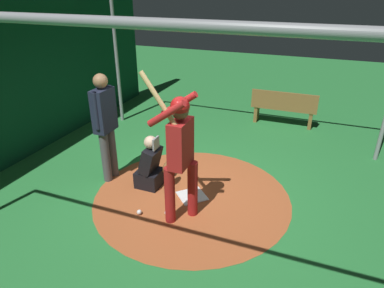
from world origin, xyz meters
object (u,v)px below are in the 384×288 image
home_plate (192,196)px  umpire (105,122)px  catcher (151,167)px  baseball_2 (188,161)px  batter (180,148)px  baseball_0 (139,212)px  bench (284,108)px  baseball_1 (167,213)px

home_plate → umpire: (-1.57, 0.04, 1.05)m
catcher → baseball_2: (0.28, 0.96, -0.32)m
baseball_2 → batter: bearing=-71.6°
catcher → baseball_2: 1.04m
catcher → baseball_0: bearing=-76.3°
bench → batter: bearing=-101.6°
baseball_0 → baseball_2: (0.08, 1.75, 0.00)m
baseball_2 → catcher: bearing=-106.2°
catcher → home_plate: bearing=-4.7°
baseball_0 → baseball_1: (0.39, 0.14, 0.00)m
home_plate → baseball_1: bearing=-105.9°
catcher → baseball_1: size_ratio=12.60×
baseball_0 → catcher: bearing=103.7°
batter → baseball_2: batter is taller
catcher → bench: catcher is taller
batter → baseball_2: (-0.52, 1.57, -1.10)m
batter → baseball_0: bearing=-163.9°
home_plate → umpire: size_ratio=0.22×
baseball_0 → bench: bearing=71.5°
baseball_1 → baseball_2: bearing=100.9°
umpire → baseball_2: size_ratio=25.36×
baseball_0 → baseball_2: 1.75m
home_plate → umpire: 1.89m
home_plate → baseball_0: size_ratio=5.68×
bench → baseball_1: 4.44m
batter → baseball_0: (-0.61, -0.17, -1.10)m
umpire → baseball_1: umpire is taller
baseball_2 → bench: bearing=62.5°
catcher → bench: 4.00m
umpire → baseball_0: (1.00, -0.77, -1.02)m
batter → baseball_2: size_ratio=29.57×
batter → catcher: size_ratio=2.35×
catcher → baseball_0: size_ratio=12.60×
baseball_0 → baseball_2: size_ratio=1.00×
catcher → umpire: umpire is taller
bench → baseball_1: (-1.08, -4.29, -0.39)m
umpire → baseball_0: size_ratio=25.36×
batter → baseball_0: batter is taller
home_plate → bench: 3.83m
batter → baseball_1: 1.12m
batter → umpire: 1.72m
umpire → baseball_2: umpire is taller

